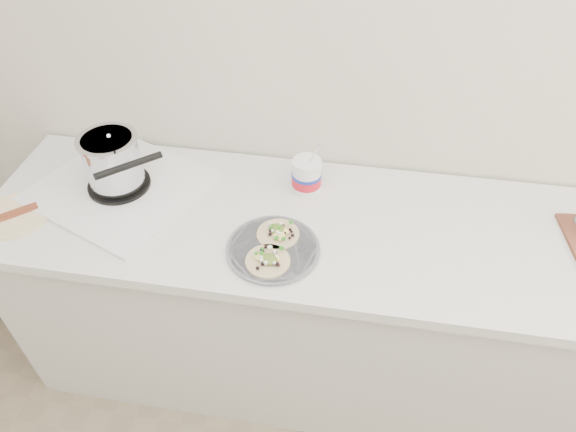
% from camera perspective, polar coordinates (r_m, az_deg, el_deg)
% --- Properties ---
extents(counter, '(2.44, 0.66, 0.90)m').
position_cam_1_polar(counter, '(2.02, 5.57, -9.91)').
color(counter, beige).
rests_on(counter, ground).
extents(stove, '(0.67, 0.65, 0.25)m').
position_cam_1_polar(stove, '(1.85, -18.64, 4.88)').
color(stove, silver).
rests_on(stove, counter).
extents(taco_plate, '(0.29, 0.29, 0.04)m').
position_cam_1_polar(taco_plate, '(1.58, -1.68, -3.46)').
color(taco_plate, slate).
rests_on(taco_plate, counter).
extents(tub, '(0.10, 0.10, 0.23)m').
position_cam_1_polar(tub, '(1.76, 2.16, 4.71)').
color(tub, white).
rests_on(tub, counter).
extents(bacon_plate, '(0.23, 0.23, 0.02)m').
position_cam_1_polar(bacon_plate, '(1.92, -28.00, 0.07)').
color(bacon_plate, beige).
rests_on(bacon_plate, counter).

